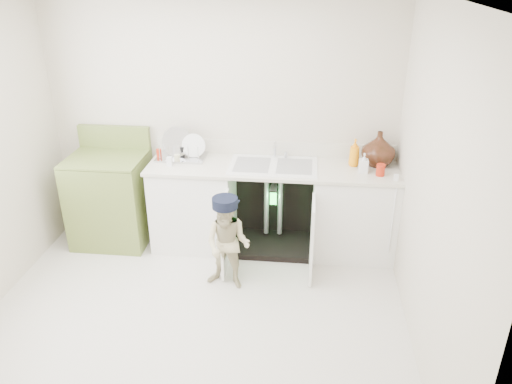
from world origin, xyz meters
TOP-DOWN VIEW (x-y plane):
  - ground at (0.00, 0.00)m, footprint 3.50×3.50m
  - room_shell at (0.00, 0.00)m, footprint 6.00×5.50m
  - counter_run at (0.58, 1.21)m, footprint 2.44×1.02m
  - avocado_stove at (-1.12, 1.18)m, footprint 0.75×0.65m
  - repair_worker at (0.21, 0.48)m, footprint 0.64×0.59m

SIDE VIEW (x-z plane):
  - ground at x=0.00m, z-range 0.00..0.00m
  - repair_worker at x=0.21m, z-range 0.01..0.89m
  - counter_run at x=0.58m, z-range -0.14..1.10m
  - avocado_stove at x=-1.12m, z-range -0.10..1.06m
  - room_shell at x=0.00m, z-range 0.62..1.88m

